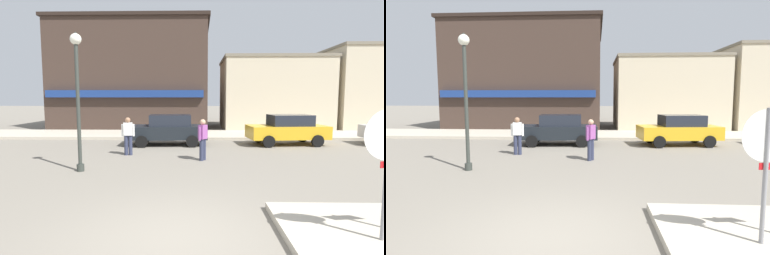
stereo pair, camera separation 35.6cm
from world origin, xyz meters
TOP-DOWN VIEW (x-y plane):
  - ground_plane at (0.00, 0.00)m, footprint 160.00×160.00m
  - kerb_far at (0.00, 14.14)m, footprint 80.00×4.00m
  - stop_sign at (3.39, -0.22)m, footprint 0.82×0.11m
  - lamp_post at (-3.54, 4.74)m, footprint 0.36×0.36m
  - parked_car_nearest at (-1.17, 10.36)m, footprint 4.10×2.06m
  - parked_car_second at (5.01, 10.58)m, footprint 4.16×2.19m
  - pedestrian_crossing_near at (0.56, 6.58)m, footprint 0.38×0.51m
  - pedestrian_crossing_far at (-2.60, 7.57)m, footprint 0.56×0.26m
  - building_corner_shop at (-4.81, 21.03)m, footprint 12.00×10.31m
  - building_storefront_left_near at (6.14, 19.14)m, footprint 7.86×6.50m
  - building_storefront_left_mid at (14.14, 19.59)m, footprint 7.56×7.36m

SIDE VIEW (x-z plane):
  - ground_plane at x=0.00m, z-range 0.00..0.00m
  - kerb_far at x=0.00m, z-range 0.00..0.15m
  - parked_car_nearest at x=-1.17m, z-range 0.03..1.59m
  - parked_car_second at x=5.01m, z-range 0.03..1.59m
  - pedestrian_crossing_near at x=0.56m, z-range 0.06..1.67m
  - pedestrian_crossing_far at x=-2.60m, z-range 0.06..1.67m
  - stop_sign at x=3.39m, z-range 0.37..2.67m
  - building_storefront_left_near at x=6.14m, z-range 0.00..5.45m
  - lamp_post at x=-3.54m, z-range 0.69..5.23m
  - building_storefront_left_mid at x=14.14m, z-range 0.00..6.22m
  - building_corner_shop at x=-4.81m, z-range 0.00..8.32m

